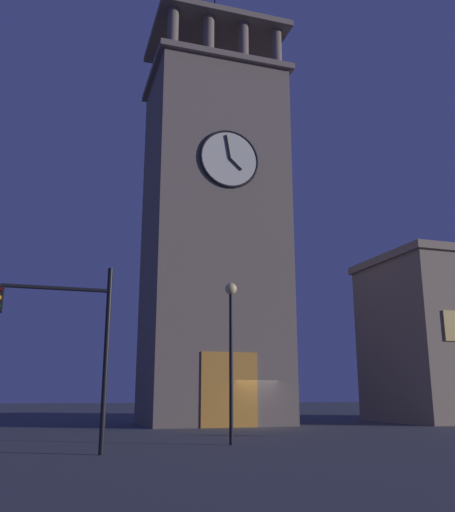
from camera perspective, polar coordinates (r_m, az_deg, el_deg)
The scene contains 4 objects.
ground_plane at distance 31.43m, azimuth 3.19°, elevation -17.15°, with size 200.00×200.00×0.00m, color #4C4C51.
clocktower at distance 35.58m, azimuth -1.44°, elevation 2.38°, with size 8.85×7.18×29.38m.
traffic_signal_near at distance 17.50m, azimuth -15.75°, elevation -7.40°, with size 3.37×0.41×5.58m.
street_lamp at distance 20.49m, azimuth 0.37°, elevation -7.74°, with size 0.44×0.44×5.76m.
Camera 1 is at (11.06, 29.37, 1.69)m, focal length 38.98 mm.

